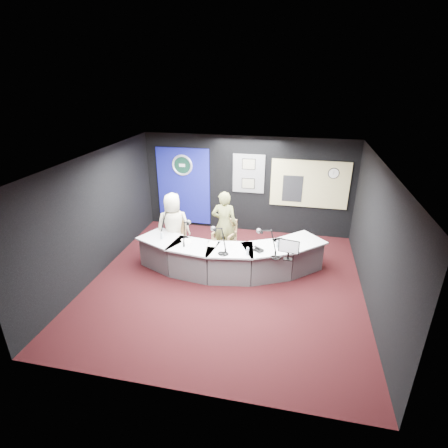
% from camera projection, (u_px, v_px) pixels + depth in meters
% --- Properties ---
extents(ground, '(6.00, 6.00, 0.00)m').
position_uv_depth(ground, '(225.00, 283.00, 7.92)').
color(ground, black).
rests_on(ground, ground).
extents(ceiling, '(6.00, 6.00, 0.02)m').
position_uv_depth(ceiling, '(225.00, 161.00, 6.79)').
color(ceiling, silver).
rests_on(ceiling, ground).
extents(wall_back, '(6.00, 0.02, 2.80)m').
position_uv_depth(wall_back, '(247.00, 185.00, 10.04)').
color(wall_back, black).
rests_on(wall_back, ground).
extents(wall_front, '(6.00, 0.02, 2.80)m').
position_uv_depth(wall_front, '(179.00, 316.00, 4.67)').
color(wall_front, black).
rests_on(wall_front, ground).
extents(wall_left, '(0.02, 6.00, 2.80)m').
position_uv_depth(wall_left, '(96.00, 215.00, 7.93)').
color(wall_left, black).
rests_on(wall_left, ground).
extents(wall_right, '(0.02, 6.00, 2.80)m').
position_uv_depth(wall_right, '(376.00, 240.00, 6.78)').
color(wall_right, black).
rests_on(wall_right, ground).
extents(broadcast_desk, '(4.50, 1.90, 0.75)m').
position_uv_depth(broadcast_desk, '(228.00, 257.00, 8.27)').
color(broadcast_desk, silver).
rests_on(broadcast_desk, ground).
extents(backdrop_panel, '(1.60, 0.05, 2.30)m').
position_uv_depth(backdrop_panel, '(184.00, 186.00, 10.44)').
color(backdrop_panel, navy).
rests_on(backdrop_panel, wall_back).
extents(agency_seal, '(0.63, 0.07, 0.63)m').
position_uv_depth(agency_seal, '(182.00, 165.00, 10.14)').
color(agency_seal, silver).
rests_on(agency_seal, backdrop_panel).
extents(seal_center, '(0.48, 0.01, 0.48)m').
position_uv_depth(seal_center, '(182.00, 165.00, 10.15)').
color(seal_center, '#0D3123').
rests_on(seal_center, backdrop_panel).
extents(pinboard, '(0.90, 0.04, 1.10)m').
position_uv_depth(pinboard, '(249.00, 174.00, 9.87)').
color(pinboard, slate).
rests_on(pinboard, wall_back).
extents(framed_photo_upper, '(0.34, 0.02, 0.27)m').
position_uv_depth(framed_photo_upper, '(249.00, 164.00, 9.73)').
color(framed_photo_upper, '#7E785B').
rests_on(framed_photo_upper, pinboard).
extents(framed_photo_lower, '(0.34, 0.02, 0.27)m').
position_uv_depth(framed_photo_lower, '(248.00, 184.00, 9.95)').
color(framed_photo_lower, '#7E785B').
rests_on(framed_photo_lower, pinboard).
extents(booth_window_frame, '(2.12, 0.06, 1.32)m').
position_uv_depth(booth_window_frame, '(309.00, 184.00, 9.62)').
color(booth_window_frame, tan).
rests_on(booth_window_frame, wall_back).
extents(booth_glow, '(2.00, 0.02, 1.20)m').
position_uv_depth(booth_glow, '(309.00, 184.00, 9.61)').
color(booth_glow, '#FFD8A1').
rests_on(booth_glow, booth_window_frame).
extents(equipment_rack, '(0.55, 0.02, 0.75)m').
position_uv_depth(equipment_rack, '(292.00, 189.00, 9.74)').
color(equipment_rack, black).
rests_on(equipment_rack, booth_window_frame).
extents(wall_clock, '(0.28, 0.01, 0.28)m').
position_uv_depth(wall_clock, '(334.00, 173.00, 9.34)').
color(wall_clock, white).
rests_on(wall_clock, booth_window_frame).
extents(armchair_left, '(0.59, 0.59, 1.04)m').
position_uv_depth(armchair_left, '(174.00, 238.00, 8.85)').
color(armchair_left, '#AB834E').
rests_on(armchair_left, ground).
extents(armchair_right, '(0.63, 0.63, 0.89)m').
position_uv_depth(armchair_right, '(224.00, 239.00, 8.96)').
color(armchair_right, '#AB834E').
rests_on(armchair_right, ground).
extents(draped_jacket, '(0.50, 0.10, 0.70)m').
position_uv_depth(draped_jacket, '(177.00, 231.00, 9.04)').
color(draped_jacket, slate).
rests_on(draped_jacket, armchair_left).
extents(person_man, '(0.96, 0.78, 1.71)m').
position_uv_depth(person_man, '(173.00, 226.00, 8.72)').
color(person_man, beige).
rests_on(person_man, ground).
extents(person_woman, '(0.64, 0.43, 1.73)m').
position_uv_depth(person_woman, '(224.00, 224.00, 8.79)').
color(person_woman, olive).
rests_on(person_woman, ground).
extents(computer_monitor, '(0.39, 0.10, 0.27)m').
position_uv_depth(computer_monitor, '(289.00, 246.00, 7.25)').
color(computer_monitor, black).
rests_on(computer_monitor, broadcast_desk).
extents(desk_phone, '(0.24, 0.23, 0.05)m').
position_uv_depth(desk_phone, '(259.00, 250.00, 7.72)').
color(desk_phone, black).
rests_on(desk_phone, broadcast_desk).
extents(headphones_near, '(0.20, 0.20, 0.03)m').
position_uv_depth(headphones_near, '(276.00, 257.00, 7.43)').
color(headphones_near, black).
rests_on(headphones_near, broadcast_desk).
extents(headphones_far, '(0.22, 0.22, 0.04)m').
position_uv_depth(headphones_far, '(223.00, 254.00, 7.59)').
color(headphones_far, black).
rests_on(headphones_far, broadcast_desk).
extents(paper_stack, '(0.34, 0.38, 0.00)m').
position_uv_depth(paper_stack, '(186.00, 241.00, 8.18)').
color(paper_stack, white).
rests_on(paper_stack, broadcast_desk).
extents(notepad, '(0.21, 0.30, 0.00)m').
position_uv_depth(notepad, '(212.00, 244.00, 8.05)').
color(notepad, white).
rests_on(notepad, broadcast_desk).
extents(boom_mic_a, '(0.41, 0.67, 0.60)m').
position_uv_depth(boom_mic_a, '(170.00, 220.00, 8.58)').
color(boom_mic_a, black).
rests_on(boom_mic_a, broadcast_desk).
extents(boom_mic_b, '(0.19, 0.74, 0.60)m').
position_uv_depth(boom_mic_b, '(186.00, 229.00, 8.09)').
color(boom_mic_b, black).
rests_on(boom_mic_b, broadcast_desk).
extents(boom_mic_c, '(0.51, 0.60, 0.60)m').
position_uv_depth(boom_mic_c, '(219.00, 235.00, 7.78)').
color(boom_mic_c, black).
rests_on(boom_mic_c, broadcast_desk).
extents(boom_mic_d, '(0.55, 0.57, 0.60)m').
position_uv_depth(boom_mic_d, '(267.00, 237.00, 7.68)').
color(boom_mic_d, black).
rests_on(boom_mic_d, broadcast_desk).
extents(water_bottles, '(2.77, 0.54, 0.18)m').
position_uv_depth(water_bottles, '(216.00, 243.00, 7.91)').
color(water_bottles, silver).
rests_on(water_bottles, broadcast_desk).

